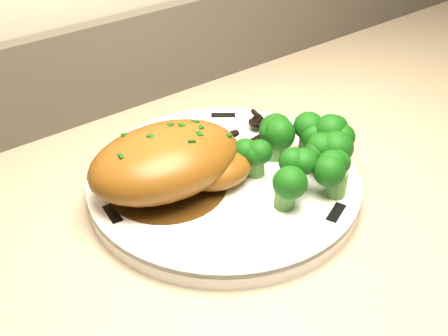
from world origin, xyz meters
TOP-DOWN VIEW (x-y plane):
  - plate at (0.03, 1.77)m, footprint 0.32×0.32m
  - rim_accent_0 at (0.10, 1.86)m, footprint 0.03×0.03m
  - rim_accent_1 at (-0.09, 1.78)m, footprint 0.01×0.03m
  - rim_accent_2 at (0.08, 1.65)m, footprint 0.03×0.02m
  - gravy_pool at (-0.03, 1.79)m, footprint 0.12×0.12m
  - chicken_breast at (-0.02, 1.78)m, footprint 0.16×0.12m
  - mushroom_pile at (0.08, 1.80)m, footprint 0.09×0.07m
  - broccoli_florets at (0.09, 1.72)m, footprint 0.13×0.12m

SIDE VIEW (x-z plane):
  - plate at x=0.03m, z-range 0.94..0.96m
  - rim_accent_0 at x=0.10m, z-range 0.96..0.96m
  - rim_accent_1 at x=-0.09m, z-range 0.96..0.96m
  - rim_accent_2 at x=0.08m, z-range 0.96..0.96m
  - gravy_pool at x=-0.03m, z-range 0.96..0.96m
  - mushroom_pile at x=0.08m, z-range 0.95..0.98m
  - broccoli_florets at x=0.09m, z-range 0.96..1.01m
  - chicken_breast at x=-0.02m, z-range 0.96..1.02m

